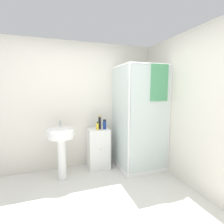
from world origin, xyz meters
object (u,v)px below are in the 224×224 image
Objects in this scene: soap_dispenser at (97,126)px; sink at (61,142)px; shampoo_bottle_tall_black at (100,123)px; shampoo_bottle_blue at (105,124)px; lotion_bottle_white at (98,125)px.

sink is at bearing -167.30° from soap_dispenser.
shampoo_bottle_tall_black is (0.75, 0.21, 0.26)m from sink.
soap_dispenser is 0.15m from shampoo_bottle_blue.
lotion_bottle_white is at bearing 23.75° from sink.
lotion_bottle_white is (0.74, 0.32, 0.19)m from sink.
shampoo_bottle_blue is (0.09, -0.04, -0.04)m from shampoo_bottle_tall_black.
soap_dispenser is at bearing 12.70° from sink.
shampoo_bottle_tall_black reaches higher than sink.
shampoo_bottle_blue is 1.27× the size of lotion_bottle_white.
shampoo_bottle_tall_black is at bearing 41.50° from soap_dispenser.
sink reaches higher than soap_dispenser.
shampoo_bottle_blue is at bearing 4.67° from soap_dispenser.
soap_dispenser is (0.69, 0.15, 0.19)m from sink.
soap_dispenser is at bearing -138.50° from shampoo_bottle_tall_black.
sink is 5.44× the size of shampoo_bottle_blue.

